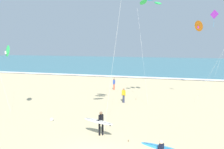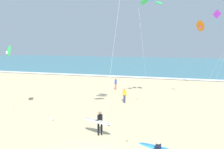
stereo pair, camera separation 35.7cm
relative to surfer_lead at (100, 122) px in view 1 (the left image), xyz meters
name	(u,v)px [view 1 (the left image)]	position (x,y,z in m)	size (l,w,h in m)	color
ocean_water	(155,63)	(0.72, 56.13, -1.01)	(160.00, 60.00, 0.08)	teal
shoreline_foam	(146,77)	(0.72, 26.43, -0.96)	(160.00, 1.73, 0.01)	white
surfer_lead	(100,122)	(0.00, 0.00, 0.00)	(2.33, 1.19, 1.71)	black
kite_delta_amber_near	(199,26)	(7.44, 10.63, 7.05)	(3.09, 4.10, 8.71)	orange
kite_diamond_violet_mid	(215,18)	(10.06, 17.02, 8.57)	(2.28, 2.09, 10.61)	purple
kite_arc_cobalt_far	(151,2)	(2.64, 8.04, 9.24)	(2.81, 3.45, 10.61)	green
kite_delta_emerald_high	(7,51)	(-9.29, 2.59, 4.63)	(4.54, 3.15, 6.22)	green
bystander_yellow_top	(124,95)	(-0.06, 8.78, -0.24)	(0.46, 0.30, 1.59)	#2D334C
bystander_blue_top	(114,84)	(-2.61, 14.86, -0.24)	(0.24, 0.49, 1.59)	#D8593F
beach_ball	(52,119)	(-4.71, 1.78, -0.91)	(0.28, 0.28, 0.28)	white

